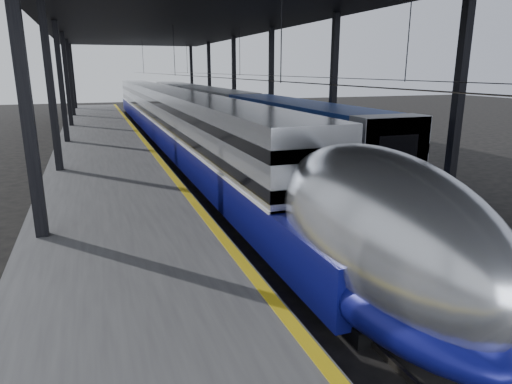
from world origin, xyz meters
name	(u,v)px	position (x,y,z in m)	size (l,w,h in m)	color
ground	(281,311)	(0.00, 0.00, 0.00)	(160.00, 160.00, 0.00)	black
platform	(105,159)	(-3.50, 20.00, 0.50)	(6.00, 80.00, 1.00)	#4C4C4F
yellow_strip	(150,148)	(-0.70, 20.00, 1.00)	(0.30, 80.00, 0.01)	yellow
rails	(228,157)	(4.50, 20.00, 0.08)	(6.52, 80.00, 0.16)	slate
canopy	(185,15)	(1.90, 20.00, 9.12)	(18.00, 75.00, 9.47)	black
tgv_train	(173,120)	(2.00, 26.64, 2.03)	(3.03, 65.20, 4.34)	silver
second_train	(216,111)	(7.00, 32.39, 2.10)	(3.01, 56.05, 4.14)	navy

